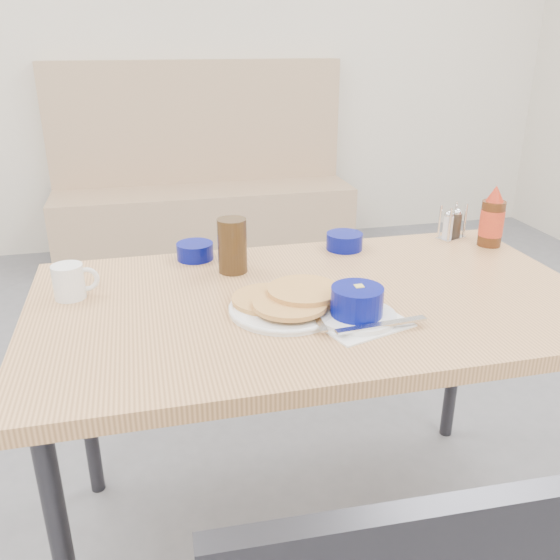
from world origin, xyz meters
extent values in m
cube|color=beige|center=(0.00, 2.97, 1.40)|extent=(5.00, 0.06, 2.80)
cube|color=tan|center=(0.00, 2.72, 0.23)|extent=(1.90, 0.55, 0.45)
cube|color=tan|center=(0.00, 2.94, 0.72)|extent=(1.90, 0.12, 1.00)
cube|color=#2D2D33|center=(0.00, 2.72, 0.04)|extent=(1.90, 0.55, 0.08)
cube|color=tan|center=(0.00, 0.25, 0.74)|extent=(1.40, 0.80, 0.04)
cylinder|color=#2D2D33|center=(-0.62, 0.57, 0.36)|extent=(0.04, 0.04, 0.72)
cylinder|color=#2D2D33|center=(0.62, 0.57, 0.36)|extent=(0.04, 0.04, 0.72)
cylinder|color=white|center=(-0.09, 0.19, 0.77)|extent=(0.26, 0.26, 0.01)
cylinder|color=#EAA358|center=(-0.12, 0.22, 0.78)|extent=(0.18, 0.18, 0.01)
cylinder|color=#EAA358|center=(-0.09, 0.16, 0.79)|extent=(0.18, 0.18, 0.01)
cylinder|color=#EAA358|center=(-0.04, 0.20, 0.80)|extent=(0.18, 0.18, 0.01)
cube|color=silver|center=(-0.04, 0.09, 0.78)|extent=(0.02, 0.12, 0.00)
cylinder|color=white|center=(-0.59, 0.38, 0.80)|extent=(0.08, 0.08, 0.09)
cylinder|color=black|center=(-0.59, 0.38, 0.84)|extent=(0.07, 0.07, 0.00)
torus|color=white|center=(-0.55, 0.39, 0.80)|extent=(0.06, 0.02, 0.06)
cube|color=white|center=(0.06, 0.10, 0.76)|extent=(0.25, 0.25, 0.00)
cylinder|color=white|center=(0.06, 0.10, 0.77)|extent=(0.18, 0.18, 0.01)
cylinder|color=#040C6F|center=(0.06, 0.10, 0.81)|extent=(0.12, 0.12, 0.07)
cylinder|color=white|center=(0.06, 0.10, 0.83)|extent=(0.11, 0.11, 0.01)
cube|color=#F4DB60|center=(0.06, 0.11, 0.84)|extent=(0.02, 0.02, 0.01)
cube|color=silver|center=(0.09, 0.03, 0.78)|extent=(0.22, 0.04, 0.01)
cylinder|color=#040C6F|center=(-0.26, 0.59, 0.78)|extent=(0.11, 0.11, 0.05)
cylinder|color=#040C6F|center=(0.19, 0.57, 0.78)|extent=(0.11, 0.11, 0.05)
cylinder|color=#352310|center=(-0.17, 0.47, 0.84)|extent=(0.09, 0.09, 0.15)
cube|color=silver|center=(0.56, 0.59, 0.76)|extent=(0.11, 0.09, 0.00)
cylinder|color=silver|center=(0.53, 0.56, 0.82)|extent=(0.01, 0.01, 0.11)
cylinder|color=silver|center=(0.60, 0.59, 0.82)|extent=(0.01, 0.01, 0.11)
cylinder|color=silver|center=(0.52, 0.59, 0.82)|extent=(0.01, 0.01, 0.11)
cylinder|color=silver|center=(0.59, 0.62, 0.82)|extent=(0.01, 0.01, 0.11)
cylinder|color=silver|center=(0.54, 0.58, 0.80)|extent=(0.03, 0.03, 0.07)
cylinder|color=#3F3326|center=(0.58, 0.60, 0.80)|extent=(0.03, 0.03, 0.07)
cylinder|color=#47230F|center=(0.64, 0.50, 0.83)|extent=(0.07, 0.07, 0.14)
cylinder|color=#E05C1A|center=(0.64, 0.50, 0.83)|extent=(0.07, 0.07, 0.08)
cone|color=red|center=(0.64, 0.50, 0.92)|extent=(0.05, 0.05, 0.05)
camera|label=1|loc=(-0.40, -1.05, 1.37)|focal=38.00mm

